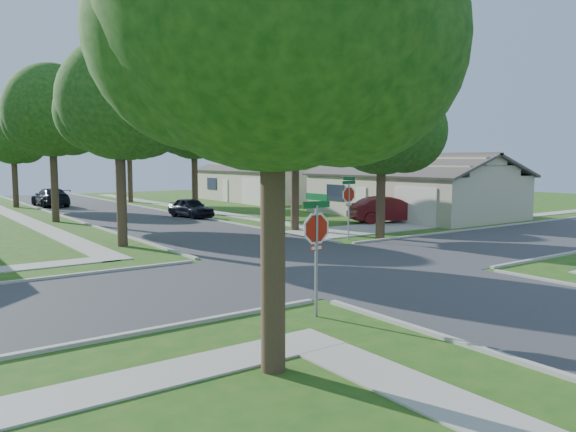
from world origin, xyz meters
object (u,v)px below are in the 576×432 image
(house_ne_far, at_px, (266,184))
(tree_w_near, at_px, (120,105))
(tree_w_mid, at_px, (53,115))
(car_curb_east, at_px, (191,208))
(tree_e_near, at_px, (296,124))
(tree_ne_corner, at_px, (383,122))
(car_driveway, at_px, (389,210))
(tree_sw_corner, at_px, (275,13))
(house_ne_near, at_px, (411,193))
(tree_e_far, at_px, (129,135))
(stop_sign_ne, at_px, (349,197))
(car_curb_west, at_px, (51,197))
(stop_sign_sw, at_px, (316,233))
(tree_e_mid, at_px, (194,124))
(tree_w_far, at_px, (14,138))

(house_ne_far, bearing_deg, tree_w_near, -135.91)
(tree_w_mid, relative_size, car_curb_east, 2.53)
(tree_e_near, relative_size, tree_ne_corner, 0.96)
(tree_e_near, relative_size, car_driveway, 1.72)
(tree_sw_corner, relative_size, tree_ne_corner, 1.10)
(house_ne_near, relative_size, car_curb_east, 3.59)
(tree_e_far, height_order, tree_w_mid, tree_w_mid)
(stop_sign_ne, height_order, tree_w_mid, tree_w_mid)
(tree_e_far, relative_size, tree_w_near, 0.97)
(tree_sw_corner, bearing_deg, tree_w_near, 80.10)
(tree_sw_corner, height_order, tree_ne_corner, tree_sw_corner)
(tree_e_near, relative_size, car_curb_west, 1.61)
(tree_w_near, bearing_deg, tree_ne_corner, -23.56)
(tree_sw_corner, distance_m, house_ne_far, 43.20)
(house_ne_near, distance_m, house_ne_far, 18.00)
(stop_sign_sw, height_order, stop_sign_ne, same)
(tree_e_near, relative_size, tree_e_mid, 0.90)
(tree_ne_corner, xyz_separation_m, car_driveway, (5.14, 4.49, -4.80))
(stop_sign_sw, xyz_separation_m, house_ne_far, (20.69, 33.70, -0.51))
(tree_e_far, height_order, tree_ne_corner, tree_e_far)
(house_ne_far, bearing_deg, tree_ne_corner, -111.23)
(tree_e_mid, distance_m, car_curb_west, 15.10)
(car_driveway, bearing_deg, house_ne_near, -40.41)
(tree_sw_corner, relative_size, car_curb_west, 1.86)
(tree_e_far, bearing_deg, tree_e_near, -90.00)
(tree_e_mid, relative_size, tree_e_far, 1.06)
(tree_e_far, relative_size, tree_w_far, 1.09)
(house_ne_far, bearing_deg, tree_sw_corner, -123.06)
(house_ne_near, bearing_deg, tree_w_mid, 154.12)
(stop_sign_ne, xyz_separation_m, tree_w_mid, (-9.34, 16.31, 4.46))
(tree_w_mid, bearing_deg, tree_e_mid, -0.00)
(house_ne_far, height_order, car_driveway, house_ne_far)
(stop_sign_sw, height_order, house_ne_near, house_ne_near)
(tree_e_far, distance_m, tree_w_far, 9.42)
(tree_e_mid, height_order, tree_ne_corner, tree_e_mid)
(stop_sign_ne, distance_m, tree_e_near, 5.62)
(car_curb_east, xyz_separation_m, car_curb_west, (-5.46, 14.61, 0.10))
(tree_e_mid, distance_m, house_ne_near, 15.77)
(tree_e_mid, relative_size, tree_sw_corner, 0.96)
(house_ne_far, distance_m, car_curb_east, 16.52)
(house_ne_near, bearing_deg, tree_ne_corner, -144.82)
(house_ne_near, xyz_separation_m, car_curb_west, (-18.25, 22.19, -0.77))
(tree_w_mid, distance_m, car_curb_east, 10.08)
(stop_sign_sw, height_order, car_driveway, stop_sign_sw)
(house_ne_near, bearing_deg, tree_e_mid, 138.30)
(stop_sign_sw, relative_size, house_ne_near, 0.22)
(tree_w_mid, height_order, tree_w_far, tree_w_mid)
(tree_w_far, bearing_deg, house_ne_far, -13.64)
(tree_e_near, bearing_deg, tree_w_mid, 128.05)
(car_driveway, relative_size, car_curb_west, 0.94)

